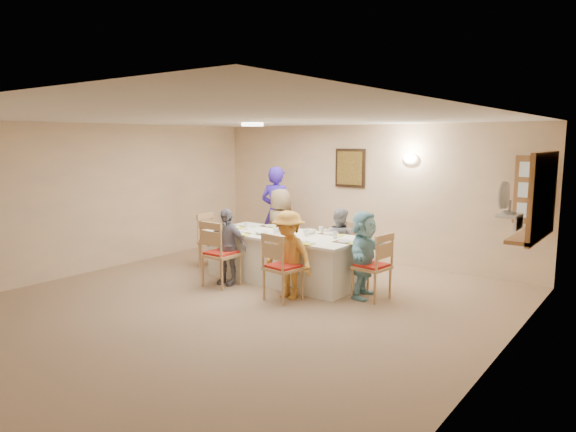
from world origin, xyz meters
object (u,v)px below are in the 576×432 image
Objects in this scene: chair_front_right at (283,266)px; condiment_ketchup at (284,226)px; diner_right_end at (364,254)px; diner_back_left at (280,228)px; chair_back_right at (343,249)px; chair_back_left at (285,241)px; diner_back_right at (339,243)px; dining_table at (284,257)px; diner_front_left at (227,247)px; chair_left_end at (214,240)px; chair_right_end at (372,265)px; diner_front_right at (289,255)px; serving_hatch at (543,196)px; caregiver at (277,213)px; desk_fan at (507,202)px; chair_front_left at (221,253)px.

chair_front_right is 4.30× the size of condiment_ketchup.
diner_right_end is at bearing -127.70° from chair_front_right.
chair_back_right is at bearing -164.78° from diner_back_left.
diner_back_right reaches higher than chair_back_left.
diner_front_left is at bearing -131.42° from dining_table.
chair_front_right is 2.29m from chair_left_end.
chair_right_end is at bearing -37.86° from chair_back_right.
diner_back_right is (0.60, 0.68, 0.19)m from dining_table.
diner_front_right reaches higher than chair_back_left.
diner_front_right is (1.20, -1.48, 0.18)m from chair_back_left.
diner_front_left reaches higher than chair_left_end.
serving_hatch is at bearing -166.07° from diner_back_left.
chair_right_end is 2.87m from caregiver.
chair_front_left is at bearing -173.60° from desk_fan.
diner_back_left is at bearing 134.67° from diner_front_right.
diner_front_left is at bearing -127.07° from condiment_ketchup.
diner_front_right is (0.00, -1.48, 0.18)m from chair_back_right.
chair_left_end is at bearing -168.82° from serving_hatch.
diner_front_left reaches higher than chair_front_right.
diner_right_end reaches higher than chair_back_right.
diner_back_right reaches higher than condiment_ketchup.
chair_front_left is at bearing -62.65° from chair_right_end.
chair_back_right is (1.20, 0.00, -0.00)m from chair_back_left.
chair_left_end is at bearing -177.77° from condiment_ketchup.
chair_front_right is 0.78× the size of diner_right_end.
diner_right_end is 1.48m from condiment_ketchup.
caregiver reaches higher than chair_front_left.
serving_hatch is 4.23m from chair_back_left.
diner_right_end is at bearing -42.05° from chair_back_right.
chair_front_left reaches higher than chair_right_end.
chair_back_right is 1.60m from chair_front_right.
serving_hatch is at bearing 168.17° from caregiver.
desk_fan reaches higher than dining_table.
chair_front_right is at bearing -53.22° from condiment_ketchup.
diner_right_end is (2.97, 0.00, 0.15)m from chair_left_end.
diner_front_right is at bearing 122.15° from caregiver.
chair_left_end is at bearing 56.61° from caregiver.
condiment_ketchup is (0.56, -0.62, 0.18)m from diner_back_left.
chair_front_left is at bearing -171.04° from diner_front_right.
chair_front_right is (0.00, -1.60, 0.04)m from chair_back_right.
chair_front_left is 1.09m from condiment_ketchup.
diner_back_left is 1.11× the size of diner_front_right.
chair_front_left is at bearing 99.51° from diner_back_left.
diner_right_end is at bearing -83.06° from chair_right_end.
chair_front_right is 0.56× the size of caregiver.
dining_table is 2.02× the size of diner_front_right.
chair_back_right is 1.16m from diner_right_end.
diner_front_left is at bearing 98.07° from diner_right_end.
desk_fan is 0.22× the size of diner_back_left.
serving_hatch is at bearing 33.35° from diner_front_right.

